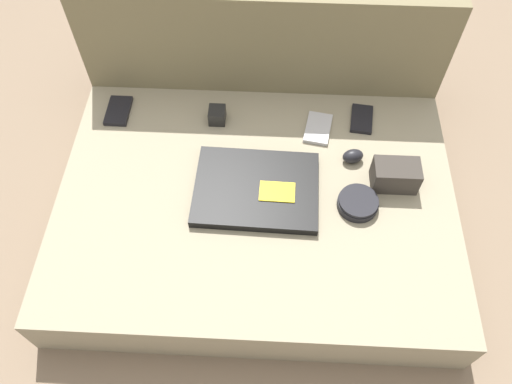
{
  "coord_description": "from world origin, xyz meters",
  "views": [
    {
      "loc": [
        0.03,
        -0.7,
        1.22
      ],
      "look_at": [
        0.0,
        0.0,
        0.16
      ],
      "focal_mm": 35.0,
      "sensor_mm": 36.0,
      "label": 1
    }
  ],
  "objects_px": {
    "charger_brick": "(217,115)",
    "speaker_puck": "(358,203)",
    "computer_mouse": "(353,156)",
    "camera_pouch": "(395,175)",
    "phone_black": "(118,111)",
    "phone_small": "(362,119)",
    "phone_silver": "(318,128)",
    "laptop": "(256,189)"
  },
  "relations": [
    {
      "from": "phone_small",
      "to": "phone_silver",
      "type": "bearing_deg",
      "value": -154.98
    },
    {
      "from": "phone_silver",
      "to": "phone_small",
      "type": "distance_m",
      "value": 0.13
    },
    {
      "from": "speaker_puck",
      "to": "phone_black",
      "type": "distance_m",
      "value": 0.73
    },
    {
      "from": "computer_mouse",
      "to": "charger_brick",
      "type": "bearing_deg",
      "value": 147.56
    },
    {
      "from": "phone_black",
      "to": "speaker_puck",
      "type": "bearing_deg",
      "value": -22.92
    },
    {
      "from": "charger_brick",
      "to": "computer_mouse",
      "type": "bearing_deg",
      "value": -18.63
    },
    {
      "from": "camera_pouch",
      "to": "charger_brick",
      "type": "xyz_separation_m",
      "value": [
        -0.48,
        0.2,
        -0.02
      ]
    },
    {
      "from": "laptop",
      "to": "phone_silver",
      "type": "relative_size",
      "value": 2.67
    },
    {
      "from": "laptop",
      "to": "computer_mouse",
      "type": "bearing_deg",
      "value": 25.58
    },
    {
      "from": "laptop",
      "to": "phone_small",
      "type": "distance_m",
      "value": 0.39
    },
    {
      "from": "laptop",
      "to": "speaker_puck",
      "type": "distance_m",
      "value": 0.26
    },
    {
      "from": "phone_silver",
      "to": "charger_brick",
      "type": "xyz_separation_m",
      "value": [
        -0.29,
        0.02,
        0.02
      ]
    },
    {
      "from": "phone_black",
      "to": "charger_brick",
      "type": "relative_size",
      "value": 2.14
    },
    {
      "from": "speaker_puck",
      "to": "phone_small",
      "type": "bearing_deg",
      "value": 83.99
    },
    {
      "from": "speaker_puck",
      "to": "charger_brick",
      "type": "height_order",
      "value": "charger_brick"
    },
    {
      "from": "phone_black",
      "to": "charger_brick",
      "type": "bearing_deg",
      "value": -2.95
    },
    {
      "from": "laptop",
      "to": "charger_brick",
      "type": "xyz_separation_m",
      "value": [
        -0.12,
        0.24,
        0.01
      ]
    },
    {
      "from": "computer_mouse",
      "to": "phone_black",
      "type": "bearing_deg",
      "value": 154.02
    },
    {
      "from": "phone_silver",
      "to": "charger_brick",
      "type": "height_order",
      "value": "charger_brick"
    },
    {
      "from": "phone_black",
      "to": "phone_small",
      "type": "distance_m",
      "value": 0.7
    },
    {
      "from": "laptop",
      "to": "phone_silver",
      "type": "bearing_deg",
      "value": 54.55
    },
    {
      "from": "computer_mouse",
      "to": "camera_pouch",
      "type": "distance_m",
      "value": 0.12
    },
    {
      "from": "computer_mouse",
      "to": "phone_small",
      "type": "xyz_separation_m",
      "value": [
        0.04,
        0.15,
        -0.01
      ]
    },
    {
      "from": "speaker_puck",
      "to": "computer_mouse",
      "type": "bearing_deg",
      "value": 91.96
    },
    {
      "from": "laptop",
      "to": "phone_black",
      "type": "height_order",
      "value": "laptop"
    },
    {
      "from": "laptop",
      "to": "camera_pouch",
      "type": "distance_m",
      "value": 0.36
    },
    {
      "from": "speaker_puck",
      "to": "charger_brick",
      "type": "distance_m",
      "value": 0.47
    },
    {
      "from": "speaker_puck",
      "to": "phone_black",
      "type": "height_order",
      "value": "speaker_puck"
    },
    {
      "from": "speaker_puck",
      "to": "phone_silver",
      "type": "bearing_deg",
      "value": 110.73
    },
    {
      "from": "phone_black",
      "to": "camera_pouch",
      "type": "xyz_separation_m",
      "value": [
        0.76,
        -0.21,
        0.03
      ]
    },
    {
      "from": "phone_silver",
      "to": "speaker_puck",
      "type": "bearing_deg",
      "value": -59.43
    },
    {
      "from": "camera_pouch",
      "to": "charger_brick",
      "type": "relative_size",
      "value": 2.3
    },
    {
      "from": "computer_mouse",
      "to": "camera_pouch",
      "type": "height_order",
      "value": "camera_pouch"
    },
    {
      "from": "phone_silver",
      "to": "phone_small",
      "type": "xyz_separation_m",
      "value": [
        0.12,
        0.04,
        0.0
      ]
    },
    {
      "from": "laptop",
      "to": "phone_black",
      "type": "relative_size",
      "value": 2.98
    },
    {
      "from": "phone_silver",
      "to": "charger_brick",
      "type": "relative_size",
      "value": 2.38
    },
    {
      "from": "charger_brick",
      "to": "speaker_puck",
      "type": "bearing_deg",
      "value": -35.48
    },
    {
      "from": "phone_small",
      "to": "camera_pouch",
      "type": "height_order",
      "value": "camera_pouch"
    },
    {
      "from": "charger_brick",
      "to": "camera_pouch",
      "type": "bearing_deg",
      "value": -22.44
    },
    {
      "from": "phone_small",
      "to": "speaker_puck",
      "type": "bearing_deg",
      "value": -89.2
    },
    {
      "from": "phone_silver",
      "to": "computer_mouse",
      "type": "bearing_deg",
      "value": -39.74
    },
    {
      "from": "phone_black",
      "to": "phone_silver",
      "type": "bearing_deg",
      "value": -3.45
    }
  ]
}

